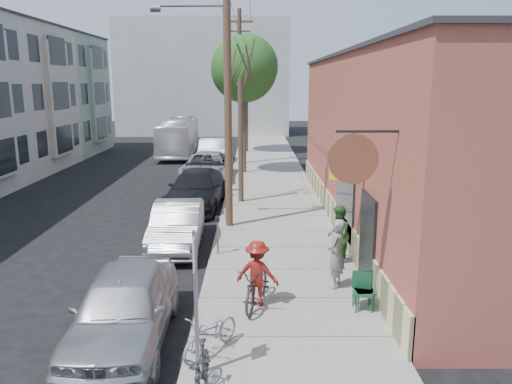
{
  "coord_description": "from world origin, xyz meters",
  "views": [
    {
      "loc": [
        3.42,
        -13.83,
        5.51
      ],
      "look_at": [
        3.48,
        4.43,
        1.5
      ],
      "focal_mm": 35.0,
      "sensor_mm": 36.0,
      "label": 1
    }
  ],
  "objects_px": {
    "tree_leafy_mid": "(244,69)",
    "car_1": "(177,225)",
    "tree_bare": "(241,141)",
    "sign_post": "(196,290)",
    "patron_green": "(338,234)",
    "patron_grey": "(336,253)",
    "patio_chair_b": "(363,292)",
    "car_2": "(196,189)",
    "car_4": "(213,151)",
    "utility_pole_near": "(226,86)",
    "car_3": "(207,167)",
    "parked_bike_b": "(211,333)",
    "parked_bike_a": "(201,371)",
    "car_0": "(124,308)",
    "parking_meter_far": "(230,179)",
    "patio_chair_a": "(365,291)",
    "bus": "(179,136)",
    "parking_meter_near": "(218,229)",
    "tree_leafy_far": "(246,67)",
    "cyclist": "(257,273)"
  },
  "relations": [
    {
      "from": "tree_leafy_mid",
      "to": "car_1",
      "type": "height_order",
      "value": "tree_leafy_mid"
    },
    {
      "from": "tree_bare",
      "to": "sign_post",
      "type": "bearing_deg",
      "value": -91.84
    },
    {
      "from": "tree_bare",
      "to": "patron_green",
      "type": "xyz_separation_m",
      "value": [
        3.15,
        -8.02,
        -1.89
      ]
    },
    {
      "from": "patron_grey",
      "to": "patron_green",
      "type": "relative_size",
      "value": 1.06
    },
    {
      "from": "sign_post",
      "to": "patio_chair_b",
      "type": "height_order",
      "value": "sign_post"
    },
    {
      "from": "tree_leafy_mid",
      "to": "sign_post",
      "type": "bearing_deg",
      "value": -91.19
    },
    {
      "from": "car_2",
      "to": "car_4",
      "type": "xyz_separation_m",
      "value": [
        -0.25,
        12.25,
        0.04
      ]
    },
    {
      "from": "utility_pole_near",
      "to": "car_3",
      "type": "xyz_separation_m",
      "value": [
        -1.68,
        9.75,
        -4.6
      ]
    },
    {
      "from": "car_3",
      "to": "parked_bike_b",
      "type": "bearing_deg",
      "value": -83.24
    },
    {
      "from": "parked_bike_a",
      "to": "car_3",
      "type": "distance_m",
      "value": 20.48
    },
    {
      "from": "patio_chair_b",
      "to": "car_1",
      "type": "xyz_separation_m",
      "value": [
        -5.25,
        5.19,
        0.17
      ]
    },
    {
      "from": "car_0",
      "to": "tree_leafy_mid",
      "type": "bearing_deg",
      "value": 82.3
    },
    {
      "from": "parking_meter_far",
      "to": "patio_chair_a",
      "type": "bearing_deg",
      "value": -72.59
    },
    {
      "from": "parked_bike_b",
      "to": "car_3",
      "type": "bearing_deg",
      "value": 129.38
    },
    {
      "from": "patron_green",
      "to": "bus",
      "type": "relative_size",
      "value": 0.17
    },
    {
      "from": "parking_meter_near",
      "to": "car_4",
      "type": "bearing_deg",
      "value": 95.11
    },
    {
      "from": "tree_bare",
      "to": "patio_chair_b",
      "type": "relative_size",
      "value": 6.29
    },
    {
      "from": "parking_meter_far",
      "to": "car_4",
      "type": "relative_size",
      "value": 0.24
    },
    {
      "from": "patron_green",
      "to": "parked_bike_b",
      "type": "height_order",
      "value": "patron_green"
    },
    {
      "from": "tree_leafy_far",
      "to": "car_4",
      "type": "xyz_separation_m",
      "value": [
        -2.25,
        -5.37,
        -5.85
      ]
    },
    {
      "from": "patron_grey",
      "to": "bus",
      "type": "distance_m",
      "value": 27.55
    },
    {
      "from": "parking_meter_far",
      "to": "parked_bike_a",
      "type": "xyz_separation_m",
      "value": [
        0.24,
        -15.72,
        -0.37
      ]
    },
    {
      "from": "parking_meter_far",
      "to": "car_1",
      "type": "distance_m",
      "value": 7.3
    },
    {
      "from": "sign_post",
      "to": "patron_grey",
      "type": "bearing_deg",
      "value": 51.65
    },
    {
      "from": "patron_grey",
      "to": "car_1",
      "type": "xyz_separation_m",
      "value": [
        -4.81,
        3.83,
        -0.33
      ]
    },
    {
      "from": "parked_bike_a",
      "to": "patron_green",
      "type": "bearing_deg",
      "value": 66.17
    },
    {
      "from": "car_4",
      "to": "patio_chair_a",
      "type": "bearing_deg",
      "value": -77.35
    },
    {
      "from": "patron_grey",
      "to": "patio_chair_b",
      "type": "bearing_deg",
      "value": 42.78
    },
    {
      "from": "bus",
      "to": "tree_bare",
      "type": "bearing_deg",
      "value": -74.67
    },
    {
      "from": "patron_green",
      "to": "parked_bike_a",
      "type": "relative_size",
      "value": 1.15
    },
    {
      "from": "parking_meter_far",
      "to": "utility_pole_near",
      "type": "height_order",
      "value": "utility_pole_near"
    },
    {
      "from": "parking_meter_far",
      "to": "car_0",
      "type": "relative_size",
      "value": 0.26
    },
    {
      "from": "cyclist",
      "to": "car_0",
      "type": "xyz_separation_m",
      "value": [
        -2.85,
        -1.57,
        -0.15
      ]
    },
    {
      "from": "tree_leafy_mid",
      "to": "parking_meter_far",
      "type": "bearing_deg",
      "value": -94.72
    },
    {
      "from": "patron_grey",
      "to": "patron_green",
      "type": "distance_m",
      "value": 1.92
    },
    {
      "from": "parking_meter_far",
      "to": "tree_leafy_mid",
      "type": "height_order",
      "value": "tree_leafy_mid"
    },
    {
      "from": "tree_leafy_far",
      "to": "patio_chair_b",
      "type": "height_order",
      "value": "tree_leafy_far"
    },
    {
      "from": "parking_meter_near",
      "to": "car_2",
      "type": "distance_m",
      "value": 6.94
    },
    {
      "from": "tree_leafy_mid",
      "to": "patio_chair_a",
      "type": "relative_size",
      "value": 9.21
    },
    {
      "from": "tree_leafy_mid",
      "to": "car_3",
      "type": "height_order",
      "value": "tree_leafy_mid"
    },
    {
      "from": "parked_bike_b",
      "to": "parking_meter_near",
      "type": "bearing_deg",
      "value": 126.68
    },
    {
      "from": "tree_leafy_mid",
      "to": "patron_grey",
      "type": "distance_m",
      "value": 18.59
    },
    {
      "from": "sign_post",
      "to": "patron_grey",
      "type": "relative_size",
      "value": 1.49
    },
    {
      "from": "parked_bike_b",
      "to": "tree_bare",
      "type": "bearing_deg",
      "value": 122.76
    },
    {
      "from": "patio_chair_a",
      "to": "bus",
      "type": "height_order",
      "value": "bus"
    },
    {
      "from": "car_2",
      "to": "car_3",
      "type": "distance_m",
      "value": 6.22
    },
    {
      "from": "sign_post",
      "to": "cyclist",
      "type": "height_order",
      "value": "sign_post"
    },
    {
      "from": "car_2",
      "to": "tree_bare",
      "type": "bearing_deg",
      "value": 16.89
    },
    {
      "from": "car_1",
      "to": "car_3",
      "type": "relative_size",
      "value": 0.79
    },
    {
      "from": "sign_post",
      "to": "utility_pole_near",
      "type": "distance_m",
      "value": 10.62
    }
  ]
}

